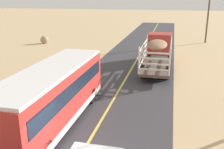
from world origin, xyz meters
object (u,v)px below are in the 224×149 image
boulder_mid_field (44,40)px  livestock_truck (159,48)px  bus (53,95)px  power_pole_mid (208,12)px

boulder_mid_field → livestock_truck: bearing=-26.6°
bus → livestock_truck: bearing=71.2°
bus → boulder_mid_field: size_ratio=8.64×
bus → power_pole_mid: power_pole_mid is taller
bus → power_pole_mid: 30.88m
bus → power_pole_mid: size_ratio=1.20×
power_pole_mid → boulder_mid_field: (-23.29, -6.04, -3.93)m
livestock_truck → power_pole_mid: power_pole_mid is taller
livestock_truck → bus: bearing=-108.8°
livestock_truck → boulder_mid_field: livestock_truck is taller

